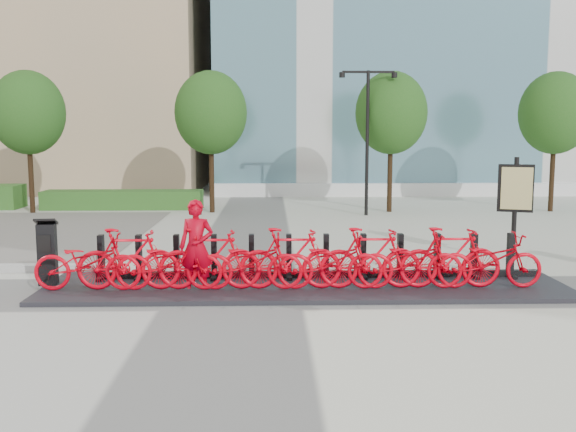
{
  "coord_description": "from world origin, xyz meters",
  "views": [
    {
      "loc": [
        0.67,
        -11.31,
        2.85
      ],
      "look_at": [
        1.0,
        1.5,
        1.2
      ],
      "focal_mm": 40.0,
      "sensor_mm": 36.0,
      "label": 1
    }
  ],
  "objects_px": {
    "kiosk": "(47,253)",
    "map_sign": "(515,193)",
    "worker_red": "(196,247)",
    "bike_0": "(88,262)"
  },
  "relations": [
    {
      "from": "bike_0",
      "to": "map_sign",
      "type": "distance_m",
      "value": 9.18
    },
    {
      "from": "kiosk",
      "to": "worker_red",
      "type": "height_order",
      "value": "worker_red"
    },
    {
      "from": "kiosk",
      "to": "map_sign",
      "type": "bearing_deg",
      "value": 6.92
    },
    {
      "from": "worker_red",
      "to": "map_sign",
      "type": "distance_m",
      "value": 7.34
    },
    {
      "from": "worker_red",
      "to": "bike_0",
      "type": "bearing_deg",
      "value": -172.15
    },
    {
      "from": "kiosk",
      "to": "worker_red",
      "type": "distance_m",
      "value": 2.83
    },
    {
      "from": "bike_0",
      "to": "map_sign",
      "type": "height_order",
      "value": "map_sign"
    },
    {
      "from": "map_sign",
      "to": "worker_red",
      "type": "bearing_deg",
      "value": -137.65
    },
    {
      "from": "bike_0",
      "to": "worker_red",
      "type": "bearing_deg",
      "value": -89.55
    },
    {
      "from": "bike_0",
      "to": "kiosk",
      "type": "bearing_deg",
      "value": 62.57
    }
  ]
}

